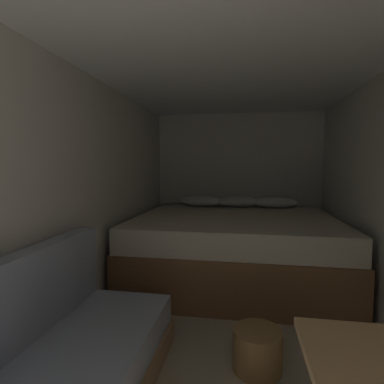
# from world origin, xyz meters

# --- Properties ---
(ground_plane) EXTENTS (6.61, 6.61, 0.00)m
(ground_plane) POSITION_xyz_m (0.00, 1.66, 0.00)
(ground_plane) COLOR #A39984
(wall_back) EXTENTS (2.40, 0.05, 2.02)m
(wall_back) POSITION_xyz_m (0.00, 3.99, 1.01)
(wall_back) COLOR silver
(wall_back) RESTS_ON ground
(wall_left) EXTENTS (0.05, 4.61, 2.02)m
(wall_left) POSITION_xyz_m (-1.18, 1.66, 1.01)
(wall_left) COLOR silver
(wall_left) RESTS_ON ground
(ceiling_slab) EXTENTS (2.40, 4.61, 0.05)m
(ceiling_slab) POSITION_xyz_m (0.00, 1.66, 2.05)
(ceiling_slab) COLOR white
(ceiling_slab) RESTS_ON wall_left
(bed) EXTENTS (2.18, 1.91, 0.87)m
(bed) POSITION_xyz_m (0.00, 2.98, 0.37)
(bed) COLOR brown
(bed) RESTS_ON ground
(sofa_left) EXTENTS (0.73, 1.79, 0.82)m
(sofa_left) POSITION_xyz_m (-0.83, 0.79, 0.25)
(sofa_left) COLOR tan
(sofa_left) RESTS_ON ground
(wicker_basket) EXTENTS (0.31, 0.31, 0.26)m
(wicker_basket) POSITION_xyz_m (0.19, 1.41, 0.13)
(wicker_basket) COLOR olive
(wicker_basket) RESTS_ON ground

